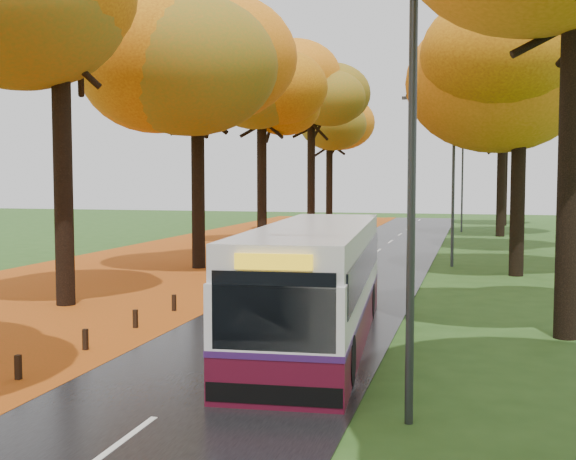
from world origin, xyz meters
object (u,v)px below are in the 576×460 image
at_px(bus, 316,281).
at_px(car_white, 313,248).
at_px(car_silver, 355,230).
at_px(car_dark, 361,227).
at_px(streetlamp_near, 397,140).
at_px(streetlamp_far, 459,170).
at_px(streetlamp_mid, 448,164).

height_order(bus, car_white, bus).
xyz_separation_m(car_silver, car_dark, (-0.01, 2.49, -0.01)).
bearing_deg(car_white, streetlamp_near, -64.28).
height_order(car_white, car_dark, car_dark).
height_order(streetlamp_far, bus, streetlamp_far).
relative_size(streetlamp_mid, bus, 0.72).
distance_m(streetlamp_mid, car_silver, 14.20).
height_order(streetlamp_mid, car_dark, streetlamp_mid).
xyz_separation_m(streetlamp_near, car_dark, (-6.24, 36.61, -3.98)).
xyz_separation_m(streetlamp_far, car_silver, (-6.23, -9.87, -3.97)).
xyz_separation_m(streetlamp_near, car_silver, (-6.23, 34.13, -3.97)).
bearing_deg(streetlamp_mid, streetlamp_far, 90.00).
relative_size(streetlamp_near, car_white, 2.00).
distance_m(streetlamp_far, bus, 38.81).
bearing_deg(bus, streetlamp_mid, 76.63).
xyz_separation_m(streetlamp_mid, streetlamp_far, (0.00, 22.00, 0.00)).
bearing_deg(bus, car_dark, 92.07).
height_order(streetlamp_far, car_white, streetlamp_far).
bearing_deg(streetlamp_far, car_dark, -130.18).
xyz_separation_m(streetlamp_near, bus, (-2.54, 5.40, -3.16)).
xyz_separation_m(streetlamp_mid, bus, (-2.54, -16.60, -3.16)).
distance_m(streetlamp_near, streetlamp_far, 44.00).
relative_size(streetlamp_near, car_silver, 1.86).
distance_m(streetlamp_far, car_white, 23.58).
bearing_deg(car_silver, car_white, -101.19).
xyz_separation_m(streetlamp_near, car_white, (-6.25, 21.62, -3.99)).
bearing_deg(car_silver, streetlamp_far, 46.67).
bearing_deg(streetlamp_mid, car_silver, 117.18).
bearing_deg(car_dark, car_white, -97.29).
bearing_deg(car_white, bus, -67.51).
distance_m(streetlamp_far, car_silver, 12.33).
relative_size(streetlamp_near, streetlamp_mid, 1.00).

